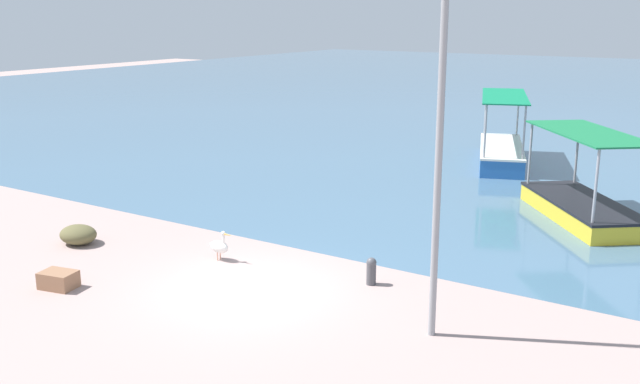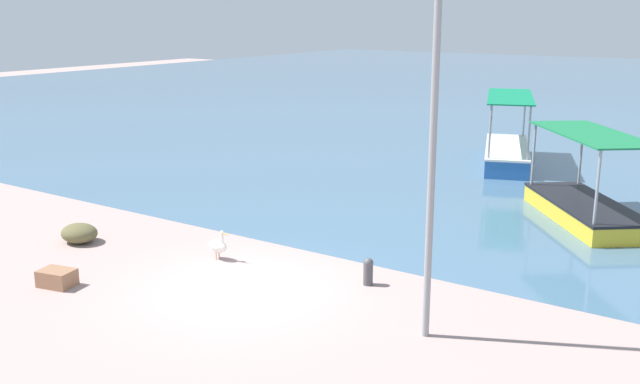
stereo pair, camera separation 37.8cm
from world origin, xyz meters
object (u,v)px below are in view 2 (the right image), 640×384
at_px(fishing_boat_outer, 507,151).
at_px(fishing_boat_near_left, 585,205).
at_px(pelican, 218,245).
at_px(cargo_crate, 57,278).
at_px(net_pile, 79,233).
at_px(lamp_post, 433,150).
at_px(mooring_bollard, 368,270).

bearing_deg(fishing_boat_outer, fishing_boat_near_left, -54.37).
distance_m(pelican, cargo_crate, 3.92).
relative_size(fishing_boat_near_left, net_pile, 4.86).
height_order(fishing_boat_outer, net_pile, fishing_boat_outer).
bearing_deg(pelican, lamp_post, -9.55).
height_order(lamp_post, cargo_crate, lamp_post).
bearing_deg(fishing_boat_outer, cargo_crate, -101.56).
height_order(fishing_boat_outer, mooring_bollard, fishing_boat_outer).
relative_size(mooring_bollard, net_pile, 0.61).
distance_m(pelican, mooring_bollard, 4.09).
distance_m(fishing_boat_outer, pelican, 15.66).
relative_size(fishing_boat_near_left, pelican, 6.43).
height_order(fishing_boat_outer, cargo_crate, fishing_boat_outer).
bearing_deg(cargo_crate, net_pile, 133.33).
relative_size(fishing_boat_outer, lamp_post, 0.94).
xyz_separation_m(fishing_boat_outer, pelican, (-2.01, -15.53, -0.18)).
bearing_deg(mooring_bollard, pelican, -171.22).
bearing_deg(fishing_boat_near_left, pelican, -127.89).
xyz_separation_m(fishing_boat_near_left, cargo_crate, (-8.71, -12.23, -0.31)).
distance_m(fishing_boat_near_left, pelican, 11.14).
height_order(fishing_boat_near_left, cargo_crate, fishing_boat_near_left).
bearing_deg(pelican, net_pile, -165.30).
bearing_deg(lamp_post, mooring_bollard, 143.43).
bearing_deg(mooring_bollard, net_pile, -168.21).
height_order(fishing_boat_near_left, fishing_boat_outer, fishing_boat_outer).
bearing_deg(fishing_boat_near_left, lamp_post, -93.05).
xyz_separation_m(pelican, cargo_crate, (-1.87, -3.44, -0.18)).
relative_size(net_pile, cargo_crate, 1.35).
distance_m(fishing_boat_near_left, fishing_boat_outer, 8.29).
relative_size(pelican, cargo_crate, 1.02).
xyz_separation_m(lamp_post, mooring_bollard, (-2.27, 1.69, -3.35)).
bearing_deg(fishing_boat_outer, lamp_post, -75.45).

